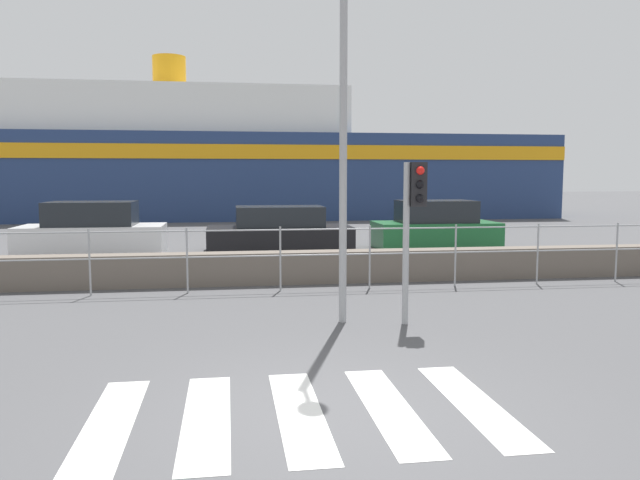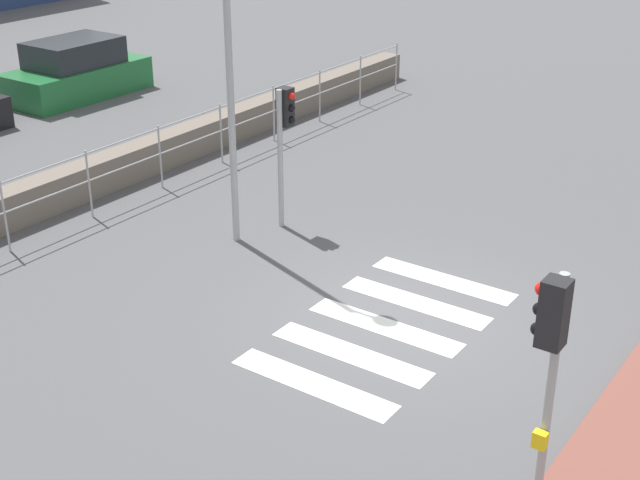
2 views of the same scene
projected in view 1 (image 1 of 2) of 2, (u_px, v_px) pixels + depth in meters
The scene contains 10 objects.
ground_plane at pixel (337, 411), 6.18m from camera, with size 160.00×160.00×0.00m, color #4C4C4F.
crosswalk at pixel (300, 413), 6.12m from camera, with size 4.05×2.40×0.01m.
seawall at pixel (277, 268), 13.48m from camera, with size 24.65×0.55×0.69m.
harbor_fence at pixel (280, 249), 12.57m from camera, with size 22.23×0.04×1.31m.
traffic_light_far at pixel (414, 206), 9.63m from camera, with size 0.34×0.32×2.53m.
streetlamp at pixel (345, 76), 9.41m from camera, with size 0.32×0.92×6.23m.
ferry_boat at pixel (231, 164), 35.12m from camera, with size 34.10×8.08×8.83m.
parked_car_white at pixel (92, 232), 18.49m from camera, with size 4.17×1.86×1.57m.
parked_car_black at pixel (280, 232), 19.32m from camera, with size 4.44×1.82×1.39m.
parked_car_green at pixel (435, 228), 20.04m from camera, with size 3.90×1.84×1.54m.
Camera 1 is at (-1.04, -5.88, 2.32)m, focal length 35.00 mm.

